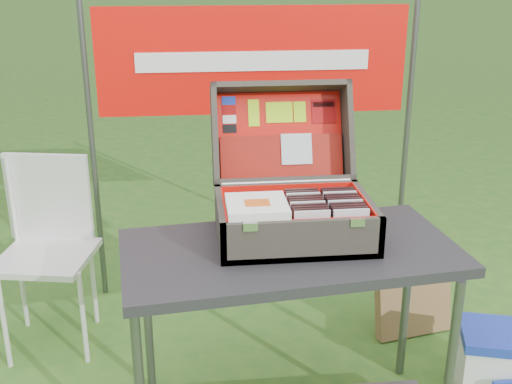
{
  "coord_description": "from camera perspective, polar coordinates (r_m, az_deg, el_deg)",
  "views": [
    {
      "loc": [
        -0.33,
        -2.21,
        1.8
      ],
      "look_at": [
        -0.09,
        0.1,
        0.95
      ],
      "focal_mm": 45.0,
      "sensor_mm": 36.0,
      "label": 1
    }
  ],
  "objects": [
    {
      "name": "banner_post_left",
      "position": [
        3.49,
        -14.32,
        3.7
      ],
      "size": [
        0.03,
        0.03,
        1.7
      ],
      "primitive_type": "cylinder",
      "color": "#59595B",
      "rests_on": "ground"
    },
    {
      "name": "chair_backrest",
      "position": [
        3.29,
        -17.95,
        -0.43
      ],
      "size": [
        0.42,
        0.11,
        0.44
      ],
      "primitive_type": "cube",
      "rotation": [
        0.0,
        0.0,
        -0.19
      ],
      "color": "silver",
      "rests_on": "chair_seat"
    },
    {
      "name": "lid_sticker_cc_b",
      "position": [
        2.75,
        -2.41,
        7.29
      ],
      "size": [
        0.06,
        0.02,
        0.03
      ],
      "primitive_type": "cube",
      "rotation": [
        -1.95,
        0.0,
        0.0
      ],
      "color": "#990808",
      "rests_on": "suitcase_lid_liner"
    },
    {
      "name": "suitcase_pocket_edge",
      "position": [
        2.74,
        2.23,
        4.87
      ],
      "size": [
        0.51,
        0.03,
        0.03
      ],
      "primitive_type": "cube",
      "rotation": [
        -1.95,
        0.0,
        0.0
      ],
      "color": "maroon",
      "rests_on": "suitcase_lid_pocket"
    },
    {
      "name": "lid_sticker_cc_a",
      "position": [
        2.76,
        -2.44,
        8.11
      ],
      "size": [
        0.06,
        0.02,
        0.03
      ],
      "primitive_type": "cube",
      "rotation": [
        -1.95,
        0.0,
        0.0
      ],
      "color": "#1933B2",
      "rests_on": "suitcase_lid_liner"
    },
    {
      "name": "cd_right_4",
      "position": [
        2.41,
        7.88,
        -2.37
      ],
      "size": [
        0.13,
        0.01,
        0.15
      ],
      "primitive_type": "cube",
      "color": "silver",
      "rests_on": "suitcase_liner_floor"
    },
    {
      "name": "suitcase_base_wall_front",
      "position": [
        2.27,
        4.22,
        -4.39
      ],
      "size": [
        0.59,
        0.02,
        0.16
      ],
      "primitive_type": "cube",
      "color": "#4A453C",
      "rests_on": "table_top"
    },
    {
      "name": "chair_leg_bl",
      "position": [
        3.5,
        -20.06,
        -7.79
      ],
      "size": [
        0.02,
        0.02,
        0.47
      ],
      "primitive_type": "cylinder",
      "color": "silver",
      "rests_on": "ground"
    },
    {
      "name": "cd_right_10",
      "position": [
        2.54,
        7.15,
        -1.18
      ],
      "size": [
        0.13,
        0.01,
        0.15
      ],
      "primitive_type": "cube",
      "color": "black",
      "rests_on": "suitcase_liner_floor"
    },
    {
      "name": "suitcase_lid_pocket",
      "position": [
        2.73,
        2.28,
        3.11
      ],
      "size": [
        0.52,
        0.09,
        0.17
      ],
      "primitive_type": "cube",
      "rotation": [
        -1.95,
        0.0,
        0.0
      ],
      "color": "maroon",
      "rests_on": "suitcase_lid_liner"
    },
    {
      "name": "cd_left_9",
      "position": [
        2.49,
        4.09,
        -1.5
      ],
      "size": [
        0.13,
        0.01,
        0.15
      ],
      "primitive_type": "cube",
      "color": "black",
      "rests_on": "suitcase_liner_floor"
    },
    {
      "name": "cooler",
      "position": [
        3.04,
        20.97,
        -14.08
      ],
      "size": [
        0.42,
        0.36,
        0.32
      ],
      "primitive_type": null,
      "rotation": [
        0.0,
        0.0,
        -0.28
      ],
      "color": "white",
      "rests_on": "ground"
    },
    {
      "name": "suitcase_pocket_cd",
      "position": [
        2.73,
        3.62,
        3.83
      ],
      "size": [
        0.13,
        0.06,
        0.13
      ],
      "primitive_type": "cube",
      "rotation": [
        -1.95,
        0.0,
        0.0
      ],
      "color": "silver",
      "rests_on": "suitcase_lid_pocket"
    },
    {
      "name": "cd_right_1",
      "position": [
        2.35,
        8.27,
        -3.01
      ],
      "size": [
        0.13,
        0.01,
        0.15
      ],
      "primitive_type": "cube",
      "color": "black",
      "rests_on": "suitcase_liner_floor"
    },
    {
      "name": "chair_upright_right",
      "position": [
        3.26,
        -14.89,
        -0.49
      ],
      "size": [
        0.02,
        0.02,
        0.44
      ],
      "primitive_type": "cylinder",
      "color": "silver",
      "rests_on": "chair_seat"
    },
    {
      "name": "cd_left_8",
      "position": [
        2.47,
        4.19,
        -1.7
      ],
      "size": [
        0.13,
        0.01,
        0.15
      ],
      "primitive_type": "cube",
      "color": "silver",
      "rests_on": "suitcase_liner_floor"
    },
    {
      "name": "chair_seat",
      "position": [
        3.2,
        -18.18,
        -5.53
      ],
      "size": [
        0.49,
        0.49,
        0.03
      ],
      "primitive_type": "cube",
      "rotation": [
        0.0,
        0.0,
        -0.19
      ],
      "color": "silver",
      "rests_on": "ground"
    },
    {
      "name": "cd_left_0",
      "position": [
        2.3,
        4.98,
        -3.4
      ],
      "size": [
        0.13,
        0.01,
        0.15
      ],
      "primitive_type": "cube",
      "color": "silver",
      "rests_on": "suitcase_liner_floor"
    },
    {
      "name": "suitcase",
      "position": [
        2.44,
        3.28,
        1.96
      ],
      "size": [
        0.59,
        0.58,
        0.52
      ],
      "primitive_type": null,
      "color": "#4A453C",
      "rests_on": "table"
    },
    {
      "name": "songbook_graphic",
      "position": [
        2.31,
        0.1,
        -0.95
      ],
      "size": [
        0.09,
        0.07,
        0.0
      ],
      "primitive_type": "cube",
      "color": "#D85919",
      "rests_on": "songbook_5"
    },
    {
      "name": "chair",
      "position": [
        3.2,
        -18.16,
        -5.69
      ],
      "size": [
        0.5,
        0.53,
        0.92
      ],
      "primitive_type": null,
      "rotation": [
        0.0,
        0.0,
        -0.19
      ],
      "color": "silver",
      "rests_on": "ground"
    },
    {
      "name": "chair_leg_br",
      "position": [
        3.42,
        -14.26,
        -7.74
      ],
      "size": [
        0.02,
        0.02,
        0.47
      ],
      "primitive_type": "cylinder",
      "color": "silver",
      "rests_on": "ground"
    },
    {
      "name": "suitcase_lid_rim_right",
      "position": [
        2.77,
        8.11,
        5.34
      ],
      "size": [
        0.02,
        0.3,
        0.45
      ],
      "primitive_type": "cube",
      "rotation": [
        -1.95,
        0.0,
        0.0
      ],
      "color": "#4A453C",
      "rests_on": "suitcase_lid_back"
    },
    {
      "name": "cd_right_9",
      "position": [
        2.52,
        7.27,
        -1.37
      ],
      "size": [
        0.13,
        0.01,
        0.15
      ],
      "primitive_type": "cube",
      "color": "black",
      "rests_on": "suitcase_liner_floor"
    },
    {
      "name": "cd_left_2",
      "position": [
        2.34,
        4.77,
        -2.95
      ],
      "size": [
        0.13,
        0.01,
        0.15
      ],
      "primitive_type": "cube",
      "color": "black",
      "rests_on": "suitcase_liner_floor"
    },
    {
      "name": "songbook_2",
      "position": [
        2.33,
        0.08,
        -1.3
      ],
      "size": [
        0.22,
        0.22,
        0.0
      ],
      "primitive_type": "cube",
      "color": "white",
      "rests_on": "suitcase_base_wall_front"
    },
    {
      "name": "suitcase_liner_wall_right",
      "position": [
        2.5,
        9.48,
        -1.95
      ],
      "size": [
        0.01,
        0.37,
        0.13
      ],
      "primitive_type": "cube",
      "color": "red",
      "rests_on": "suitcase_base_bottom"
    },
    {
      "name": "lid_card_neon_small",
      "position": [
        2.78,
        3.91,
        7.12
      ],
      "size": [
        0.05,
        0.04,
        0.08
      ],
      "primitive_type": "cube",
      "rotation": [
        -1.95,
        0.0,
        0.0
      ],
      "color": "#ADE810",
      "rests_on": "suitcase_lid_liner"
    },
    {
      "name": "suitcase_liner_wall_left",
      "position": [
        2.42,
        -2.85,
        -2.48
      ],
      "size": [
        0.01,
        0.37,
        0.13
      ],
      "primitive_type": "cube",
      "color": "red",
      "rests_on": "suitcase_base_bottom"
    },
    {
      "name": "chair_leg_fl",
      "position": [
        3.2,
        -21.5,
        -10.73
      ],
      "size": [
        0.02,
        0.02,
        0.47
      ],
      "primitive_type": "cylinder",
      "color": "silver",
      "rests_on": "ground"
    },
    {
      "name": "cardboard_box",
      "position": [
        3.35,
        13.77,
        -8.85
      ],
      "size": [
        0.42,
        0.22,
        0.42
      ],
      "primitive_type": "cube",
      "rotation": [
        -0.19,
        0.0,
        0.21
      ],
      "color": "brown",
      "rests_on": "ground"
    },
    {
      "name": "suitcase_lid_rim_near",
      "position": [
        2.7,
        2.47,
        1.04
      ],
      "size": [
        0.59,
        0.15,
        0.08
      ],
      "primitive_type": "cube",
      "rotation": [
        -1.95,
        0.0,
        0.0
      ],
      "color": "#4A453C",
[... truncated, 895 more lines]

